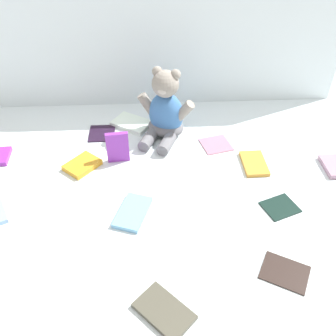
% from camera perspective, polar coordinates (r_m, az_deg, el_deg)
% --- Properties ---
extents(ground_plane, '(3.20, 3.20, 0.00)m').
position_cam_1_polar(ground_plane, '(1.22, -0.43, -0.54)').
color(ground_plane, silver).
extents(backdrop_drape, '(1.41, 0.03, 0.57)m').
position_cam_1_polar(backdrop_drape, '(1.47, -1.34, 19.79)').
color(backdrop_drape, silver).
rests_on(backdrop_drape, ground_plane).
extents(teddy_bear, '(0.21, 0.22, 0.26)m').
position_cam_1_polar(teddy_bear, '(1.34, -0.44, 8.49)').
color(teddy_bear, '#3F72B2').
rests_on(teddy_bear, ground_plane).
extents(book_case_0, '(0.08, 0.11, 0.02)m').
position_cam_1_polar(book_case_0, '(1.35, 24.04, 0.24)').
color(book_case_0, '#A78099').
rests_on(book_case_0, ground_plane).
extents(book_case_1, '(0.12, 0.11, 0.01)m').
position_cam_1_polar(book_case_1, '(1.15, 16.69, -5.63)').
color(book_case_1, black).
rests_on(book_case_1, ground_plane).
extents(book_case_2, '(0.13, 0.13, 0.02)m').
position_cam_1_polar(book_case_2, '(1.27, -12.91, 0.45)').
color(book_case_2, gold).
rests_on(book_case_2, ground_plane).
extents(book_case_3, '(0.12, 0.12, 0.01)m').
position_cam_1_polar(book_case_3, '(1.34, 7.32, 3.62)').
color(book_case_3, '#B56F88').
rests_on(book_case_3, ground_plane).
extents(book_case_4, '(0.12, 0.15, 0.01)m').
position_cam_1_polar(book_case_4, '(1.09, -5.38, -6.71)').
color(book_case_4, '#71B1DC').
rests_on(book_case_4, ground_plane).
extents(book_case_5, '(0.14, 0.13, 0.01)m').
position_cam_1_polar(book_case_5, '(1.01, 17.36, -14.85)').
color(book_case_5, black).
rests_on(book_case_5, ground_plane).
extents(book_case_6, '(0.08, 0.13, 0.01)m').
position_cam_1_polar(book_case_6, '(1.28, 12.97, 0.67)').
color(book_case_6, gold).
rests_on(book_case_6, ground_plane).
extents(book_case_7, '(0.09, 0.10, 0.01)m').
position_cam_1_polar(book_case_7, '(1.41, -10.02, 5.29)').
color(book_case_7, black).
rests_on(book_case_7, ground_plane).
extents(book_case_9, '(0.07, 0.03, 0.11)m').
position_cam_1_polar(book_case_9, '(1.24, -7.65, 3.13)').
color(book_case_9, purple).
rests_on(book_case_9, ground_plane).
extents(book_case_11, '(0.17, 0.15, 0.02)m').
position_cam_1_polar(book_case_11, '(1.44, -5.53, 6.77)').
color(book_case_11, white).
rests_on(book_case_11, ground_plane).
extents(book_case_12, '(0.15, 0.15, 0.01)m').
position_cam_1_polar(book_case_12, '(0.91, -0.59, -20.97)').
color(book_case_12, '#4A483A').
rests_on(book_case_12, ground_plane).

